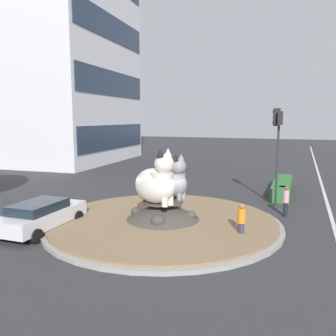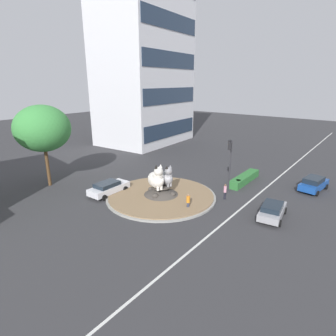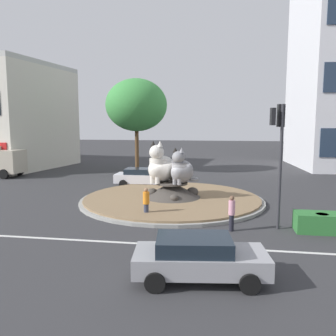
{
  "view_description": "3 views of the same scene",
  "coord_description": "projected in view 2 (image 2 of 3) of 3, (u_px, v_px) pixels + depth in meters",
  "views": [
    {
      "loc": [
        -15.8,
        -6.34,
        5.33
      ],
      "look_at": [
        1.77,
        0.41,
        2.64
      ],
      "focal_mm": 37.03,
      "sensor_mm": 36.0,
      "label": 1
    },
    {
      "loc": [
        -21.44,
        -17.71,
        12.01
      ],
      "look_at": [
        1.61,
        0.31,
        2.82
      ],
      "focal_mm": 29.58,
      "sensor_mm": 36.0,
      "label": 2
    },
    {
      "loc": [
        3.18,
        -21.79,
        5.05
      ],
      "look_at": [
        -0.54,
        1.8,
        1.95
      ],
      "focal_mm": 36.89,
      "sensor_mm": 36.0,
      "label": 3
    }
  ],
  "objects": [
    {
      "name": "ground_plane",
      "position": [
        161.0,
        197.0,
        30.12
      ],
      "size": [
        160.0,
        160.0,
        0.0
      ],
      "primitive_type": "plane",
      "color": "#333335"
    },
    {
      "name": "lane_centreline",
      "position": [
        229.0,
        218.0,
        25.36
      ],
      "size": [
        112.0,
        0.2,
        0.01
      ],
      "primitive_type": "cube",
      "color": "silver",
      "rests_on": "ground"
    },
    {
      "name": "roundabout_island",
      "position": [
        161.0,
        194.0,
        30.03
      ],
      "size": [
        11.83,
        11.83,
        1.26
      ],
      "color": "gray",
      "rests_on": "ground"
    },
    {
      "name": "cat_statue_white",
      "position": [
        156.0,
        179.0,
        28.92
      ],
      "size": [
        2.35,
        2.73,
        2.7
      ],
      "rotation": [
        0.0,
        0.0,
        -1.96
      ],
      "color": "silver",
      "rests_on": "roundabout_island"
    },
    {
      "name": "cat_statue_grey",
      "position": [
        166.0,
        177.0,
        29.84
      ],
      "size": [
        1.95,
        2.31,
        2.31
      ],
      "rotation": [
        0.0,
        0.0,
        -1.91
      ],
      "color": "gray",
      "rests_on": "roundabout_island"
    },
    {
      "name": "traffic_light_mast",
      "position": [
        230.0,
        155.0,
        30.26
      ],
      "size": [
        0.71,
        0.62,
        5.94
      ],
      "rotation": [
        0.0,
        0.0,
        1.75
      ],
      "color": "#2D2D33",
      "rests_on": "ground"
    },
    {
      "name": "office_tower",
      "position": [
        144.0,
        61.0,
        53.22
      ],
      "size": [
        18.55,
        13.68,
        31.46
      ],
      "rotation": [
        0.0,
        0.0,
        0.07
      ],
      "color": "silver",
      "rests_on": "ground"
    },
    {
      "name": "clipped_hedge_strip",
      "position": [
        244.0,
        179.0,
        34.35
      ],
      "size": [
        6.56,
        1.2,
        0.9
      ],
      "primitive_type": "cube",
      "color": "#2D7033",
      "rests_on": "ground"
    },
    {
      "name": "broadleaf_tree_behind_island",
      "position": [
        42.0,
        129.0,
        31.44
      ],
      "size": [
        6.24,
        6.24,
        9.54
      ],
      "color": "brown",
      "rests_on": "ground"
    },
    {
      "name": "pedestrian_pink_shirt",
      "position": [
        225.0,
        191.0,
        29.23
      ],
      "size": [
        0.31,
        0.31,
        1.7
      ],
      "rotation": [
        0.0,
        0.0,
        0.43
      ],
      "color": "black",
      "rests_on": "ground"
    },
    {
      "name": "pedestrian_orange_shirt",
      "position": [
        188.0,
        201.0,
        26.87
      ],
      "size": [
        0.35,
        0.35,
        1.62
      ],
      "rotation": [
        0.0,
        0.0,
        5.81
      ],
      "color": "#33384C",
      "rests_on": "ground"
    },
    {
      "name": "sedan_on_far_lane",
      "position": [
        109.0,
        188.0,
        30.59
      ],
      "size": [
        4.76,
        2.21,
        1.44
      ],
      "rotation": [
        0.0,
        0.0,
        0.03
      ],
      "color": "silver",
      "rests_on": "ground"
    },
    {
      "name": "hatchback_near_shophouse",
      "position": [
        272.0,
        210.0,
        25.25
      ],
      "size": [
        4.47,
        2.47,
        1.43
      ],
      "rotation": [
        0.0,
        0.0,
        0.13
      ],
      "color": "#99999E",
      "rests_on": "ground"
    },
    {
      "name": "parked_car_right",
      "position": [
        314.0,
        184.0,
        31.59
      ],
      "size": [
        4.63,
        2.59,
        1.62
      ],
      "rotation": [
        0.0,
        0.0,
        -0.15
      ],
      "color": "#19479E",
      "rests_on": "ground"
    },
    {
      "name": "litter_bin",
      "position": [
        238.0,
        184.0,
        32.68
      ],
      "size": [
        0.56,
        0.56,
        0.9
      ],
      "color": "#2D4233",
      "rests_on": "ground"
    }
  ]
}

